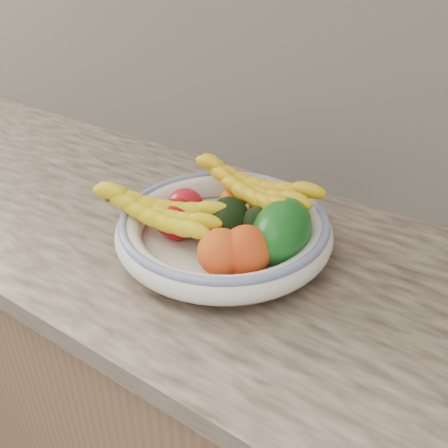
% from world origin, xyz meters
% --- Properties ---
extents(kitchen_counter, '(2.44, 0.66, 1.40)m').
position_xyz_m(kitchen_counter, '(0.00, 1.69, 0.46)').
color(kitchen_counter, brown).
rests_on(kitchen_counter, ground).
extents(fruit_bowl, '(0.39, 0.39, 0.08)m').
position_xyz_m(fruit_bowl, '(0.00, 1.66, 0.95)').
color(fruit_bowl, white).
rests_on(fruit_bowl, kitchen_counter).
extents(clementine_back_left, '(0.06, 0.06, 0.05)m').
position_xyz_m(clementine_back_left, '(-0.04, 1.75, 0.95)').
color(clementine_back_left, '#F16305').
rests_on(clementine_back_left, fruit_bowl).
extents(clementine_back_right, '(0.06, 0.06, 0.05)m').
position_xyz_m(clementine_back_right, '(0.02, 1.75, 0.95)').
color(clementine_back_right, '#DC5104').
rests_on(clementine_back_right, fruit_bowl).
extents(tomato_left, '(0.08, 0.08, 0.06)m').
position_xyz_m(tomato_left, '(-0.10, 1.67, 0.96)').
color(tomato_left, red).
rests_on(tomato_left, fruit_bowl).
extents(tomato_near_left, '(0.11, 0.11, 0.07)m').
position_xyz_m(tomato_near_left, '(-0.08, 1.62, 0.96)').
color(tomato_near_left, '#A2030B').
rests_on(tomato_near_left, fruit_bowl).
extents(avocado_center, '(0.12, 0.14, 0.08)m').
position_xyz_m(avocado_center, '(0.00, 1.67, 0.96)').
color(avocado_center, black).
rests_on(avocado_center, fruit_bowl).
extents(avocado_right, '(0.10, 0.11, 0.06)m').
position_xyz_m(avocado_right, '(0.06, 1.70, 0.96)').
color(avocado_right, black).
rests_on(avocado_right, fruit_bowl).
extents(green_mango, '(0.15, 0.17, 0.13)m').
position_xyz_m(green_mango, '(0.11, 1.68, 0.98)').
color(green_mango, '#0F5314').
rests_on(green_mango, fruit_bowl).
extents(peach_front, '(0.10, 0.10, 0.08)m').
position_xyz_m(peach_front, '(0.05, 1.58, 0.97)').
color(peach_front, orange).
rests_on(peach_front, fruit_bowl).
extents(peach_right, '(0.11, 0.11, 0.08)m').
position_xyz_m(peach_right, '(0.08, 1.60, 0.97)').
color(peach_right, orange).
rests_on(peach_right, fruit_bowl).
extents(banana_bunch_back, '(0.31, 0.16, 0.08)m').
position_xyz_m(banana_bunch_back, '(-0.00, 1.75, 0.99)').
color(banana_bunch_back, yellow).
rests_on(banana_bunch_back, fruit_bowl).
extents(banana_bunch_front, '(0.28, 0.16, 0.07)m').
position_xyz_m(banana_bunch_front, '(-0.10, 1.59, 0.98)').
color(banana_bunch_front, yellow).
rests_on(banana_bunch_front, fruit_bowl).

